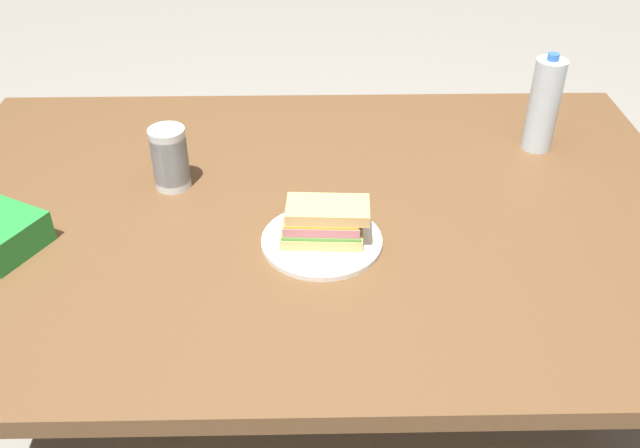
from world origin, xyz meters
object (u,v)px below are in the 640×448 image
(plastic_cup_stack, at_px, (168,158))
(water_bottle_tall, at_px, (542,105))
(dining_table, at_px, (308,233))
(sandwich, at_px, (322,222))
(paper_plate, at_px, (320,241))

(plastic_cup_stack, bearing_deg, water_bottle_tall, 10.51)
(water_bottle_tall, bearing_deg, dining_table, -155.69)
(sandwich, relative_size, water_bottle_tall, 0.74)
(sandwich, bearing_deg, water_bottle_tall, 35.76)
(water_bottle_tall, distance_m, plastic_cup_stack, 0.92)
(dining_table, relative_size, paper_plate, 7.00)
(sandwich, distance_m, plastic_cup_stack, 0.42)
(sandwich, height_order, water_bottle_tall, water_bottle_tall)
(sandwich, relative_size, plastic_cup_stack, 1.25)
(dining_table, xyz_separation_m, paper_plate, (0.03, -0.14, 0.08))
(dining_table, distance_m, plastic_cup_stack, 0.37)
(plastic_cup_stack, bearing_deg, sandwich, -33.71)
(paper_plate, bearing_deg, sandwich, 23.49)
(dining_table, distance_m, sandwich, 0.19)
(water_bottle_tall, xyz_separation_m, plastic_cup_stack, (-0.91, -0.17, -0.05))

